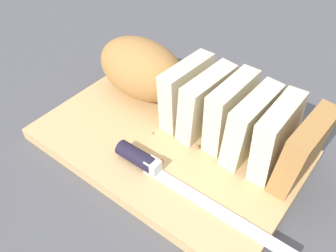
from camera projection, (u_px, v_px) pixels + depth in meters
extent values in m
plane|color=#4C4C51|center=(168.00, 149.00, 0.58)|extent=(3.00, 3.00, 0.00)
cube|color=tan|center=(168.00, 144.00, 0.58)|extent=(0.42, 0.28, 0.02)
ellipsoid|color=#A8753D|center=(142.00, 69.00, 0.63)|extent=(0.18, 0.11, 0.10)
cube|color=beige|center=(187.00, 92.00, 0.58)|extent=(0.04, 0.11, 0.10)
cube|color=beige|center=(206.00, 103.00, 0.56)|extent=(0.04, 0.11, 0.10)
cube|color=beige|center=(231.00, 111.00, 0.54)|extent=(0.03, 0.11, 0.10)
cube|color=beige|center=(251.00, 125.00, 0.52)|extent=(0.04, 0.11, 0.10)
cube|color=beige|center=(277.00, 137.00, 0.50)|extent=(0.04, 0.11, 0.10)
cube|color=#A8753D|center=(303.00, 151.00, 0.48)|extent=(0.04, 0.11, 0.10)
cube|color=silver|center=(218.00, 210.00, 0.47)|extent=(0.22, 0.03, 0.00)
cylinder|color=black|center=(136.00, 156.00, 0.53)|extent=(0.06, 0.03, 0.02)
cube|color=silver|center=(153.00, 167.00, 0.51)|extent=(0.02, 0.02, 0.02)
sphere|color=#996633|center=(153.00, 133.00, 0.58)|extent=(0.00, 0.00, 0.00)
sphere|color=#996633|center=(198.00, 147.00, 0.55)|extent=(0.01, 0.01, 0.01)
sphere|color=#996633|center=(162.00, 160.00, 0.53)|extent=(0.01, 0.01, 0.01)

